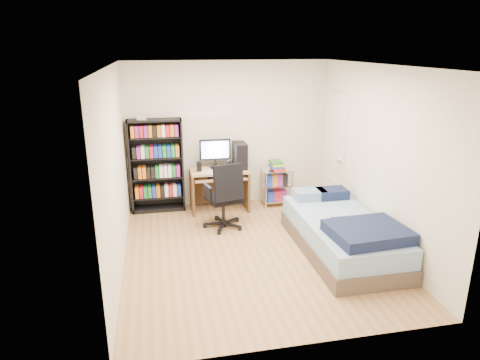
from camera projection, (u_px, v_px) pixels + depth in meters
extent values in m
cube|color=tan|center=(253.00, 252.00, 5.96)|extent=(3.50, 4.00, 0.04)
cube|color=silver|center=(255.00, 64.00, 5.19)|extent=(3.50, 4.00, 0.04)
cube|color=white|center=(228.00, 134.00, 7.46)|extent=(3.50, 0.04, 2.50)
cube|color=white|center=(308.00, 226.00, 3.69)|extent=(3.50, 0.04, 2.50)
cube|color=white|center=(114.00, 172.00, 5.24)|extent=(0.04, 4.00, 2.50)
cube|color=white|center=(379.00, 158.00, 5.91)|extent=(0.04, 4.00, 2.50)
cube|color=black|center=(157.00, 166.00, 7.20)|extent=(0.89, 0.30, 1.58)
cube|color=black|center=(159.00, 196.00, 7.36)|extent=(0.83, 0.28, 0.02)
cube|color=red|center=(158.00, 190.00, 7.32)|extent=(0.77, 0.24, 0.19)
cube|color=black|center=(157.00, 177.00, 7.26)|extent=(0.83, 0.28, 0.02)
cube|color=#1937B5|center=(157.00, 171.00, 7.21)|extent=(0.77, 0.24, 0.19)
cube|color=black|center=(156.00, 157.00, 7.15)|extent=(0.83, 0.28, 0.02)
cube|color=#C87217|center=(156.00, 151.00, 7.11)|extent=(0.77, 0.24, 0.19)
cube|color=black|center=(155.00, 137.00, 7.05)|extent=(0.83, 0.28, 0.02)
cube|color=#1B7D33|center=(154.00, 130.00, 7.00)|extent=(0.77, 0.24, 0.19)
cube|color=silver|center=(141.00, 118.00, 6.91)|extent=(0.14, 0.12, 0.07)
cube|color=tan|center=(219.00, 170.00, 7.23)|extent=(0.97, 0.54, 0.04)
cube|color=#382B1E|center=(192.00, 193.00, 7.25)|extent=(0.04, 0.54, 0.69)
cube|color=#382B1E|center=(246.00, 189.00, 7.42)|extent=(0.04, 0.54, 0.69)
cube|color=#382B1E|center=(217.00, 185.00, 7.56)|extent=(0.93, 0.03, 0.63)
cube|color=tan|center=(220.00, 177.00, 7.18)|extent=(0.88, 0.44, 0.02)
cube|color=black|center=(220.00, 176.00, 7.16)|extent=(0.43, 0.15, 0.02)
cube|color=black|center=(215.00, 149.00, 7.21)|extent=(0.53, 0.05, 0.35)
cube|color=#CCDAFF|center=(215.00, 150.00, 7.19)|extent=(0.47, 0.01, 0.29)
cube|color=black|center=(240.00, 155.00, 7.27)|extent=(0.19, 0.41, 0.43)
cube|color=black|center=(199.00, 166.00, 7.09)|extent=(0.08, 0.08, 0.17)
cube|color=black|center=(230.00, 166.00, 7.14)|extent=(0.08, 0.08, 0.17)
cylinder|color=black|center=(223.00, 211.00, 6.67)|extent=(0.05, 0.05, 0.38)
cube|color=black|center=(223.00, 198.00, 6.61)|extent=(0.57, 0.57, 0.08)
cube|color=black|center=(229.00, 183.00, 6.32)|extent=(0.48, 0.25, 0.55)
cube|color=black|center=(207.00, 192.00, 6.46)|extent=(0.11, 0.30, 0.22)
cube|color=black|center=(238.00, 187.00, 6.67)|extent=(0.11, 0.30, 0.22)
cylinder|color=silver|center=(266.00, 191.00, 7.38)|extent=(0.02, 0.02, 0.65)
cylinder|color=silver|center=(292.00, 189.00, 7.48)|extent=(0.02, 0.02, 0.65)
cylinder|color=silver|center=(261.00, 185.00, 7.69)|extent=(0.02, 0.02, 0.65)
cylinder|color=silver|center=(286.00, 183.00, 7.79)|extent=(0.02, 0.02, 0.65)
cube|color=silver|center=(276.00, 199.00, 7.66)|extent=(0.49, 0.35, 0.02)
cube|color=silver|center=(276.00, 185.00, 7.57)|extent=(0.49, 0.35, 0.02)
cube|color=silver|center=(277.00, 170.00, 7.49)|extent=(0.49, 0.35, 0.02)
cube|color=red|center=(277.00, 165.00, 7.46)|extent=(0.21, 0.27, 0.15)
cube|color=brown|center=(341.00, 244.00, 5.92)|extent=(1.08, 2.16, 0.22)
cube|color=#81A5C1|center=(342.00, 228.00, 5.85)|extent=(1.04, 2.12, 0.26)
cube|color=#131B3C|center=(368.00, 232.00, 5.25)|extent=(0.97, 0.82, 0.15)
cube|color=#8FA8CB|center=(310.00, 194.00, 6.57)|extent=(0.49, 0.32, 0.14)
cube|color=#131B3C|center=(332.00, 193.00, 6.61)|extent=(0.45, 0.32, 0.14)
cube|color=#3A2612|center=(345.00, 220.00, 5.76)|extent=(0.30, 0.24, 0.02)
cube|color=silver|center=(335.00, 152.00, 7.24)|extent=(0.05, 0.80, 2.00)
sphere|color=silver|center=(340.00, 160.00, 6.94)|extent=(0.08, 0.08, 0.08)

